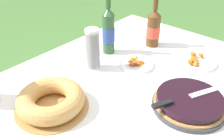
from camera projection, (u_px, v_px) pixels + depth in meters
name	position (u px, v px, depth m)	size (l,w,h in m)	color
garden_table	(121.00, 95.00, 1.26)	(1.59, 1.07, 0.71)	brown
tablecloth	(121.00, 87.00, 1.23)	(1.60, 1.08, 0.10)	white
berry_tart	(189.00, 102.00, 1.07)	(0.31, 0.31, 0.06)	#38383D
serving_knife	(185.00, 98.00, 1.04)	(0.35, 0.18, 0.01)	silver
bundt_cake	(51.00, 100.00, 1.06)	(0.32, 0.32, 0.08)	#B78447
cup_stack	(93.00, 49.00, 1.29)	(0.07, 0.07, 0.23)	white
cider_bottle_green	(108.00, 31.00, 1.42)	(0.07, 0.07, 0.35)	#2D562D
cider_bottle_amber	(153.00, 28.00, 1.51)	(0.08, 0.08, 0.31)	brown
snack_plate_left	(196.00, 61.00, 1.38)	(0.22, 0.22, 0.06)	white
snack_plate_right	(136.00, 63.00, 1.36)	(0.19, 0.19, 0.06)	white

